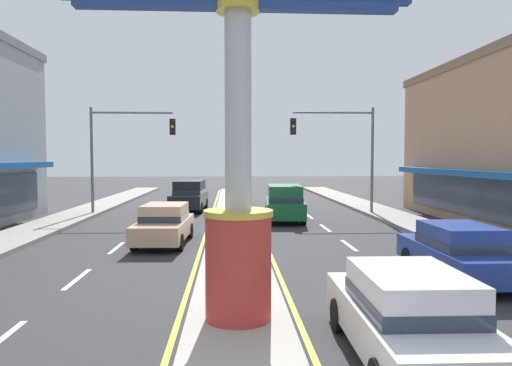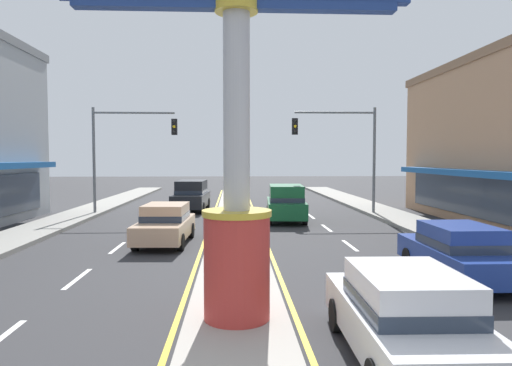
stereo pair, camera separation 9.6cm
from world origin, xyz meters
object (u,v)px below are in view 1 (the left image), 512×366
Objects in this scene: sedan_near_left_lane at (458,251)px; traffic_light_right_side at (342,142)px; suv_mid_left_lane at (189,195)px; traffic_light_left_side at (123,142)px; suv_far_left_oncoming at (284,203)px; district_sign at (238,134)px; sedan_far_right_lane at (164,223)px; sedan_near_right_lane at (407,314)px.

traffic_light_right_side is at bearing 88.85° from sedan_near_left_lane.
sedan_near_left_lane is 19.16m from suv_mid_left_lane.
traffic_light_right_side reaches higher than sedan_near_left_lane.
traffic_light_left_side is 12.58m from traffic_light_right_side.
traffic_light_right_side is at bearing 32.13° from suv_far_left_oncoming.
traffic_light_right_side is at bearing -17.90° from suv_mid_left_lane.
district_sign is 1.73× the size of sedan_far_right_lane.
traffic_light_left_side is 22.02m from sedan_near_right_lane.
sedan_far_right_lane is at bearing -90.01° from suv_mid_left_lane.
traffic_light_right_side is (12.56, -0.72, 0.00)m from traffic_light_left_side.
district_sign is at bearing 145.92° from sedan_near_right_lane.
sedan_far_right_lane is at bearing 106.81° from district_sign.
suv_far_left_oncoming reaches higher than sedan_near_right_lane.
district_sign is 1.75× the size of sedan_near_left_lane.
traffic_light_right_side is 14.60m from sedan_near_left_lane.
district_sign is at bearing -70.75° from traffic_light_left_side.
suv_far_left_oncoming is at bearing 79.84° from district_sign.
sedan_far_right_lane is at bearing -131.42° from suv_far_left_oncoming.
traffic_light_left_side is at bearing 114.37° from sedan_near_right_lane.
sedan_far_right_lane and sedan_near_left_lane have the same top height.
district_sign is at bearing -109.99° from traffic_light_right_side.
traffic_light_right_side is 1.44× the size of sedan_near_left_lane.
traffic_light_left_side is at bearing -148.76° from suv_mid_left_lane.
traffic_light_right_side is at bearing -3.28° from traffic_light_left_side.
traffic_light_right_side is at bearing 70.01° from district_sign.
district_sign is 19.05m from traffic_light_left_side.
district_sign is 20.53m from suv_mid_left_lane.
suv_mid_left_lane and suv_far_left_oncoming have the same top height.
traffic_light_right_side is 9.97m from suv_mid_left_lane.
district_sign reaches higher than sedan_far_right_lane.
sedan_far_right_lane is (3.59, -9.07, -3.46)m from traffic_light_left_side.
district_sign reaches higher than suv_far_left_oncoming.
district_sign is 15.50m from suv_far_left_oncoming.
suv_far_left_oncoming is at bearing -147.87° from traffic_light_right_side.
suv_mid_left_lane is at bearing 136.24° from suv_far_left_oncoming.
suv_mid_left_lane is (-8.97, 2.90, -3.26)m from traffic_light_right_side.
sedan_near_left_lane is 12.38m from suv_far_left_oncoming.
sedan_near_right_lane is 12.01m from sedan_far_right_lane.
suv_mid_left_lane reaches higher than sedan_near_left_lane.
sedan_near_right_lane is at bearing -65.63° from traffic_light_left_side.
sedan_near_right_lane is (8.97, -19.80, -3.46)m from traffic_light_left_side.
suv_mid_left_lane is at bearing 116.94° from sedan_near_left_lane.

